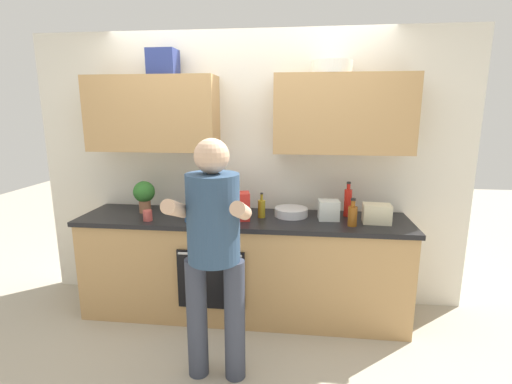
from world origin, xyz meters
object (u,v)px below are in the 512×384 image
bottle_soda (196,199)px  bottle_hotsauce (348,202)px  bottle_syrup (353,215)px  grocery_bag_rice (377,214)px  knife_block (212,203)px  mixing_bowl (291,212)px  bottle_wine (192,201)px  potted_herb (144,194)px  grocery_bag_produce (329,210)px  cup_ceramic (148,215)px  grocery_bag_crisps (238,206)px  cup_tea (189,216)px  bottle_oil (262,208)px  person_standing (214,243)px

bottle_soda → bottle_hotsauce: 1.34m
bottle_syrup → grocery_bag_rice: size_ratio=1.02×
bottle_soda → knife_block: bottle_soda is taller
bottle_hotsauce → mixing_bowl: bottle_hotsauce is taller
knife_block → grocery_bag_rice: knife_block is taller
bottle_wine → potted_herb: size_ratio=0.76×
bottle_hotsauce → grocery_bag_rice: (0.21, -0.18, -0.05)m
bottle_hotsauce → grocery_bag_produce: size_ratio=1.81×
bottle_hotsauce → bottle_syrup: bearing=-88.9°
cup_ceramic → grocery_bag_crisps: grocery_bag_crisps is taller
cup_tea → bottle_oil: bearing=18.2°
grocery_bag_crisps → bottle_soda: bearing=159.9°
bottle_syrup → bottle_oil: size_ratio=1.05×
bottle_soda → cup_tea: bottle_soda is taller
bottle_soda → grocery_bag_produce: 1.17m
bottle_soda → cup_tea: size_ratio=3.22×
person_standing → knife_block: size_ratio=5.86×
bottle_soda → bottle_wine: (-0.06, 0.10, -0.04)m
potted_herb → cup_tea: bearing=-25.9°
mixing_bowl → bottle_soda: bearing=-179.3°
bottle_wine → potted_herb: (-0.41, -0.12, 0.08)m
grocery_bag_rice → bottle_oil: bearing=177.1°
bottle_wine → knife_block: size_ratio=0.78×
bottle_syrup → bottle_hotsauce: size_ratio=0.75×
person_standing → bottle_wine: 1.12m
bottle_soda → bottle_wine: bearing=122.9°
cup_ceramic → bottle_soda: bearing=38.6°
bottle_oil → bottle_wine: bearing=166.5°
bottle_wine → mixing_bowl: bottle_wine is taller
bottle_syrup → grocery_bag_produce: size_ratio=1.35×
grocery_bag_rice → mixing_bowl: bearing=170.2°
bottle_syrup → potted_herb: 1.82m
bottle_soda → mixing_bowl: size_ratio=1.06×
cup_ceramic → grocery_bag_produce: (1.51, 0.21, 0.04)m
bottle_hotsauce → knife_block: bearing=-175.3°
cup_tea → grocery_bag_produce: (1.16, 0.19, 0.04)m
potted_herb → grocery_bag_rice: 2.03m
bottle_wine → cup_ceramic: size_ratio=2.44×
bottle_wine → grocery_bag_rice: size_ratio=0.98×
cup_ceramic → grocery_bag_rice: bearing=4.8°
mixing_bowl → bottle_oil: bearing=-164.1°
bottle_soda → grocery_bag_rice: bottle_soda is taller
person_standing → knife_block: 0.93m
bottle_soda → potted_herb: size_ratio=1.07×
cup_ceramic → cup_tea: cup_tea is taller
bottle_syrup → grocery_bag_produce: bearing=138.2°
grocery_bag_produce → grocery_bag_crisps: size_ratio=0.72×
cup_tea → grocery_bag_crisps: bearing=14.9°
bottle_oil → grocery_bag_rice: (0.95, -0.05, -0.00)m
bottle_hotsauce → potted_herb: bearing=-177.2°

